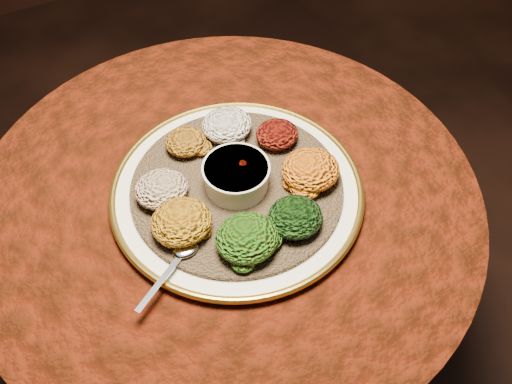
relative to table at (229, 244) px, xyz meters
name	(u,v)px	position (x,y,z in m)	size (l,w,h in m)	color
table	(229,244)	(0.00, 0.00, 0.00)	(0.96, 0.96, 0.73)	black
platter	(237,191)	(0.01, -0.02, 0.19)	(0.47, 0.47, 0.02)	white
injera	(237,187)	(0.01, -0.02, 0.20)	(0.39, 0.39, 0.01)	brown
stew_bowl	(236,175)	(0.01, -0.02, 0.24)	(0.12, 0.12, 0.05)	silver
spoon	(182,254)	(-0.13, -0.11, 0.21)	(0.14, 0.09, 0.01)	silver
portion_ayib	(227,125)	(0.06, 0.11, 0.23)	(0.10, 0.09, 0.05)	white
portion_kitfo	(277,134)	(0.13, 0.04, 0.23)	(0.08, 0.08, 0.04)	black
portion_tikil	(310,170)	(0.14, -0.07, 0.23)	(0.11, 0.10, 0.05)	#BD6D0F
portion_gomen	(295,217)	(0.06, -0.14, 0.23)	(0.10, 0.09, 0.05)	black
portion_mixveg	(247,238)	(-0.03, -0.15, 0.23)	(0.11, 0.10, 0.05)	#9A2D09
portion_kik	(181,222)	(-0.11, -0.06, 0.23)	(0.11, 0.10, 0.05)	#B1820F
portion_timatim	(161,189)	(-0.11, 0.02, 0.23)	(0.10, 0.09, 0.05)	maroon
portion_shiro	(186,142)	(-0.03, 0.11, 0.23)	(0.08, 0.08, 0.04)	#A15713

